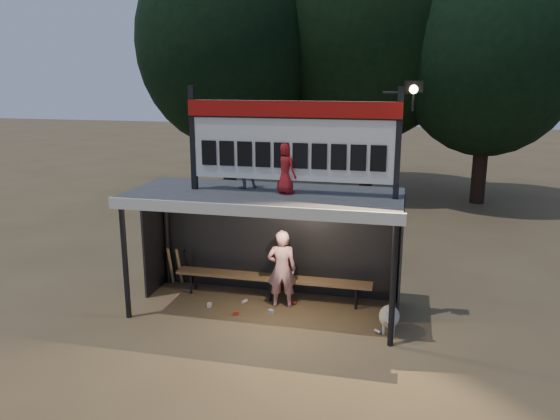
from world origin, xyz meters
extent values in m
plane|color=brown|center=(0.00, 0.00, 0.00)|extent=(80.00, 80.00, 0.00)
imported|color=white|center=(0.27, 0.23, 0.77)|extent=(0.63, 0.47, 1.55)
imported|color=slate|center=(-0.46, 0.31, 2.78)|extent=(0.56, 0.53, 0.92)
imported|color=maroon|center=(0.40, 0.01, 2.79)|extent=(0.54, 0.52, 0.93)
cube|color=#3D3D3F|center=(0.00, 0.00, 2.26)|extent=(5.00, 2.00, 0.12)
cube|color=silver|center=(0.00, -1.02, 2.22)|extent=(5.10, 0.06, 0.20)
cylinder|color=black|center=(-2.40, -0.90, 1.10)|extent=(0.10, 0.10, 2.20)
cylinder|color=black|center=(2.40, -0.90, 1.10)|extent=(0.10, 0.10, 2.20)
cylinder|color=black|center=(-2.40, 0.90, 1.10)|extent=(0.10, 0.10, 2.20)
cylinder|color=black|center=(2.40, 0.90, 1.10)|extent=(0.10, 0.10, 2.20)
cube|color=black|center=(0.00, 1.00, 1.10)|extent=(5.00, 0.04, 2.20)
cube|color=black|center=(-2.50, 0.50, 1.10)|extent=(0.04, 1.00, 2.20)
cube|color=black|center=(2.50, 0.50, 1.10)|extent=(0.04, 1.00, 2.20)
cylinder|color=black|center=(0.00, 1.00, 2.15)|extent=(5.00, 0.06, 0.06)
cube|color=black|center=(-1.35, 0.00, 3.27)|extent=(0.10, 0.10, 1.90)
cube|color=black|center=(2.35, 0.00, 3.27)|extent=(0.10, 0.10, 1.90)
cube|color=silver|center=(0.50, 0.00, 3.27)|extent=(3.80, 0.08, 1.40)
cube|color=#A40F0B|center=(0.50, -0.05, 3.83)|extent=(3.80, 0.04, 0.28)
cube|color=black|center=(0.50, -0.06, 3.68)|extent=(3.80, 0.02, 0.03)
cube|color=black|center=(-1.03, -0.05, 3.02)|extent=(0.27, 0.03, 0.45)
cube|color=black|center=(-0.69, -0.05, 3.02)|extent=(0.27, 0.03, 0.45)
cube|color=black|center=(-0.35, -0.05, 3.02)|extent=(0.27, 0.03, 0.45)
cube|color=black|center=(-0.01, -0.05, 3.02)|extent=(0.27, 0.03, 0.45)
cube|color=black|center=(0.33, -0.05, 3.02)|extent=(0.27, 0.03, 0.45)
cube|color=black|center=(0.67, -0.05, 3.02)|extent=(0.27, 0.03, 0.45)
cube|color=black|center=(1.01, -0.05, 3.02)|extent=(0.27, 0.03, 0.45)
cube|color=black|center=(1.35, -0.05, 3.02)|extent=(0.27, 0.03, 0.45)
cube|color=black|center=(1.69, -0.05, 3.02)|extent=(0.27, 0.03, 0.45)
cube|color=black|center=(2.03, -0.05, 3.02)|extent=(0.27, 0.03, 0.45)
cylinder|color=black|center=(2.30, 0.00, 4.12)|extent=(0.50, 0.04, 0.04)
cylinder|color=black|center=(2.55, 0.00, 3.97)|extent=(0.04, 0.04, 0.30)
cube|color=black|center=(2.55, -0.05, 4.22)|extent=(0.30, 0.22, 0.18)
sphere|color=#FFD88C|center=(2.55, -0.14, 4.18)|extent=(0.14, 0.14, 0.14)
cube|color=olive|center=(0.00, 0.55, 0.45)|extent=(4.00, 0.35, 0.06)
cylinder|color=black|center=(-1.70, 0.43, 0.23)|extent=(0.05, 0.05, 0.45)
cylinder|color=black|center=(-1.70, 0.67, 0.23)|extent=(0.05, 0.05, 0.45)
cylinder|color=black|center=(0.00, 0.43, 0.23)|extent=(0.05, 0.05, 0.45)
cylinder|color=black|center=(0.00, 0.67, 0.23)|extent=(0.05, 0.05, 0.45)
cylinder|color=black|center=(1.70, 0.43, 0.23)|extent=(0.05, 0.05, 0.45)
cylinder|color=black|center=(1.70, 0.67, 0.23)|extent=(0.05, 0.05, 0.45)
cylinder|color=black|center=(-4.00, 10.00, 1.87)|extent=(0.50, 0.50, 3.74)
ellipsoid|color=black|center=(-4.00, 10.00, 5.53)|extent=(6.46, 6.46, 7.48)
cylinder|color=black|center=(1.00, 11.50, 2.09)|extent=(0.50, 0.50, 4.18)
ellipsoid|color=black|center=(1.00, 11.50, 6.18)|extent=(7.22, 7.22, 8.36)
cylinder|color=black|center=(5.00, 10.50, 1.76)|extent=(0.50, 0.50, 3.52)
ellipsoid|color=black|center=(5.00, 10.50, 5.20)|extent=(6.08, 6.08, 7.04)
ellipsoid|color=beige|center=(2.35, -0.35, 0.27)|extent=(0.36, 0.58, 0.36)
sphere|color=beige|center=(2.35, -0.63, 0.36)|extent=(0.22, 0.22, 0.22)
cone|color=beige|center=(2.35, -0.73, 0.34)|extent=(0.10, 0.10, 0.10)
cone|color=beige|center=(2.30, -0.65, 0.46)|extent=(0.06, 0.06, 0.07)
cone|color=silver|center=(2.40, -0.65, 0.46)|extent=(0.06, 0.06, 0.07)
cylinder|color=beige|center=(2.27, -0.53, 0.09)|extent=(0.05, 0.05, 0.18)
cylinder|color=beige|center=(2.43, -0.53, 0.09)|extent=(0.05, 0.05, 0.18)
cylinder|color=silver|center=(2.27, -0.17, 0.09)|extent=(0.05, 0.05, 0.18)
cylinder|color=beige|center=(2.43, -0.17, 0.09)|extent=(0.05, 0.05, 0.18)
cylinder|color=silver|center=(2.35, -0.05, 0.34)|extent=(0.04, 0.16, 0.14)
cylinder|color=#A1764B|center=(-2.31, 0.82, 0.43)|extent=(0.07, 0.27, 0.84)
cylinder|color=#A4804C|center=(-2.11, 0.82, 0.43)|extent=(0.07, 0.30, 0.83)
cylinder|color=black|center=(-1.91, 0.82, 0.43)|extent=(0.06, 0.32, 0.83)
cube|color=#BA341F|center=(-0.48, -0.36, 0.04)|extent=(0.12, 0.10, 0.08)
cylinder|color=#A3A4A8|center=(2.17, -0.51, 0.04)|extent=(0.14, 0.13, 0.07)
cube|color=silver|center=(-1.10, -0.12, 0.04)|extent=(0.07, 0.10, 0.08)
cylinder|color=red|center=(0.48, 0.38, 0.04)|extent=(0.14, 0.11, 0.07)
cube|color=silver|center=(0.15, -0.15, 0.04)|extent=(0.12, 0.11, 0.08)
cylinder|color=silver|center=(-0.48, 0.21, 0.04)|extent=(0.11, 0.14, 0.07)
camera|label=1|loc=(2.50, -9.43, 4.41)|focal=35.00mm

